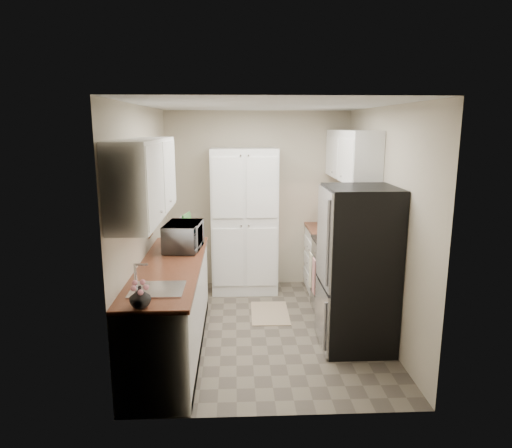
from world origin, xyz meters
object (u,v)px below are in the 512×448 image
(electric_range, at_px, (342,278))
(wine_bottle, at_px, (182,233))
(microwave, at_px, (183,236))
(toaster_oven, at_px, (336,220))
(pantry_cabinet, at_px, (244,221))
(refrigerator, at_px, (358,268))

(electric_range, bearing_deg, wine_bottle, 179.22)
(microwave, bearing_deg, electric_range, -77.46)
(electric_range, relative_size, wine_bottle, 4.27)
(toaster_oven, bearing_deg, microwave, -150.16)
(microwave, distance_m, toaster_oven, 2.18)
(pantry_cabinet, bearing_deg, refrigerator, -56.54)
(electric_range, distance_m, toaster_oven, 0.93)
(wine_bottle, bearing_deg, toaster_oven, 19.57)
(refrigerator, distance_m, wine_bottle, 2.08)
(electric_range, bearing_deg, toaster_oven, 84.69)
(electric_range, relative_size, microwave, 2.04)
(refrigerator, bearing_deg, wine_bottle, 156.42)
(electric_range, xyz_separation_m, refrigerator, (-0.03, -0.80, 0.37))
(microwave, bearing_deg, pantry_cabinet, -26.05)
(refrigerator, bearing_deg, electric_range, 87.52)
(wine_bottle, relative_size, toaster_oven, 0.63)
(electric_range, height_order, microwave, microwave)
(electric_range, bearing_deg, microwave, -172.86)
(wine_bottle, height_order, toaster_oven, wine_bottle)
(refrigerator, distance_m, microwave, 1.95)
(refrigerator, height_order, wine_bottle, refrigerator)
(refrigerator, relative_size, toaster_oven, 4.02)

